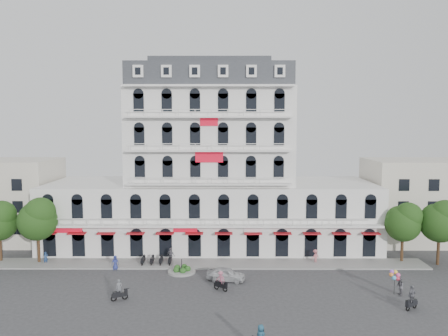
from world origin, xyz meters
TOP-DOWN VIEW (x-y plane):
  - ground at (0.00, 0.00)m, footprint 120.00×120.00m
  - sidewalk at (0.00, 9.00)m, footprint 53.00×4.00m
  - main_building at (0.00, 18.00)m, footprint 45.00×15.00m
  - flank_building_west at (-30.00, 20.00)m, footprint 14.00×10.00m
  - flank_building_east at (30.00, 20.00)m, footprint 14.00×10.00m
  - traffic_island at (-3.00, 6.00)m, footprint 3.20×3.20m
  - parked_scooter_row at (-6.35, 8.80)m, footprint 4.40×1.80m
  - tree_west_inner at (-20.95, 9.48)m, footprint 4.76×4.76m
  - tree_east_inner at (24.05, 9.98)m, footprint 4.40×4.37m
  - tree_east_outer at (28.05, 8.98)m, footprint 4.65×4.65m
  - parked_car at (2.13, 3.41)m, footprint 4.51×2.64m
  - rider_west at (-8.26, -2.04)m, footprint 1.58×0.98m
  - rider_northeast at (19.26, -4.08)m, footprint 1.46×1.15m
  - rider_center at (1.57, 0.53)m, footprint 1.45×1.16m
  - pedestrian_left at (-10.94, 7.03)m, footprint 0.86×0.59m
  - pedestrian_mid at (-4.70, 9.50)m, footprint 1.21×0.99m
  - pedestrian_right at (13.15, 9.50)m, footprint 1.29×1.14m
  - pedestrian_far at (-20.00, 9.09)m, footprint 0.65×0.64m
  - balloon_vendor at (19.34, -0.63)m, footprint 1.41×1.34m

SIDE VIEW (x-z plane):
  - ground at x=0.00m, z-range 0.00..0.00m
  - parked_scooter_row at x=-6.35m, z-range -0.55..0.55m
  - sidewalk at x=0.00m, z-range 0.00..0.16m
  - traffic_island at x=-3.00m, z-range -0.54..1.06m
  - parked_car at x=2.13m, z-range 0.00..1.44m
  - pedestrian_far at x=-20.00m, z-range 0.00..1.51m
  - pedestrian_left at x=-10.94m, z-range 0.00..1.70m
  - pedestrian_right at x=13.15m, z-range 0.00..1.73m
  - rider_west at x=-8.26m, z-range -0.12..2.00m
  - pedestrian_mid at x=-4.70m, z-range 0.00..1.93m
  - rider_center at x=1.57m, z-range 0.05..2.11m
  - rider_northeast at x=19.26m, z-range 0.01..2.34m
  - balloon_vendor at x=19.34m, z-range 0.03..2.48m
  - tree_east_inner at x=24.05m, z-range 1.43..9.00m
  - tree_east_outer at x=28.05m, z-range 1.52..9.58m
  - tree_west_inner at x=-20.95m, z-range 1.56..9.81m
  - flank_building_west at x=-30.00m, z-range 0.00..12.00m
  - flank_building_east at x=30.00m, z-range 0.00..12.00m
  - main_building at x=0.00m, z-range -2.94..22.86m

